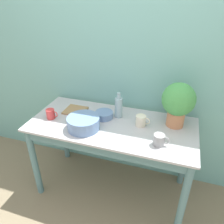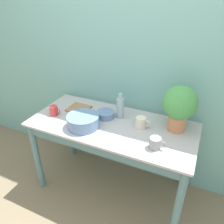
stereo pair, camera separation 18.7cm
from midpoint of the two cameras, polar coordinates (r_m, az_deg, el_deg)
The scene contains 11 objects.
ground_plane at distance 2.28m, azimuth -1.33°, elevation -24.80°, with size 12.00×12.00×0.00m, color #7F7056.
wall_back at distance 2.11m, azimuth 7.15°, elevation 11.41°, with size 6.00×0.05×2.40m.
counter_table at distance 2.01m, azimuth 2.35°, elevation -7.04°, with size 1.47×0.68×0.80m.
potted_plant at distance 1.87m, azimuth 20.01°, elevation 1.58°, with size 0.28×0.28×0.39m.
bowl_wash_large at distance 1.88m, azimuth -4.78°, elevation -2.49°, with size 0.28×0.28×0.11m.
bottle_tall at distance 2.00m, azimuth 4.83°, elevation 1.13°, with size 0.07×0.07×0.24m.
mug_red at distance 2.10m, azimuth -12.49°, elevation 0.30°, with size 0.11×0.08×0.09m.
mug_grey at distance 1.69m, azimuth 14.42°, elevation -7.96°, with size 0.12×0.09×0.09m.
mug_cream at distance 1.90m, azimuth 10.36°, elevation -2.79°, with size 0.13×0.09×0.10m.
bowl_small_blue at distance 2.02m, azimuth 0.89°, elevation -0.70°, with size 0.17×0.17×0.06m.
tray_board at distance 2.18m, azimuth -6.27°, elevation 0.85°, with size 0.20×0.19×0.02m.
Camera 2 is at (0.68, -1.15, 1.86)m, focal length 35.00 mm.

